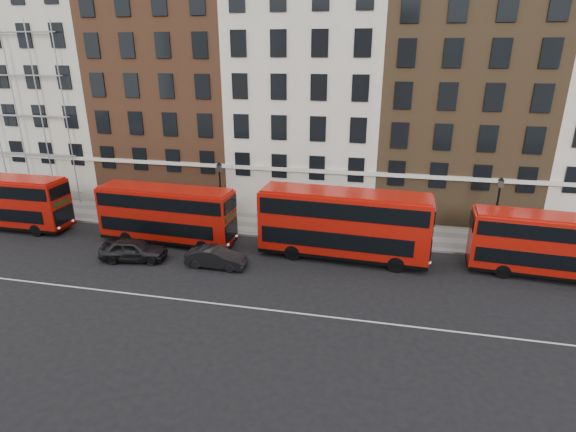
% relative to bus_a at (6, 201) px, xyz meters
% --- Properties ---
extents(ground, '(120.00, 120.00, 0.00)m').
position_rel_bus_a_xyz_m(ground, '(22.23, -5.55, -2.30)').
color(ground, black).
rests_on(ground, ground).
extents(pavement, '(80.00, 5.00, 0.15)m').
position_rel_bus_a_xyz_m(pavement, '(22.23, 4.95, -2.23)').
color(pavement, slate).
rests_on(pavement, ground).
extents(kerb, '(80.00, 0.30, 0.16)m').
position_rel_bus_a_xyz_m(kerb, '(22.23, 2.45, -2.22)').
color(kerb, gray).
rests_on(kerb, ground).
extents(road_centre_line, '(70.00, 0.12, 0.01)m').
position_rel_bus_a_xyz_m(road_centre_line, '(22.23, -7.55, -2.30)').
color(road_centre_line, white).
rests_on(road_centre_line, ground).
extents(building_terrace, '(64.00, 11.95, 22.00)m').
position_rel_bus_a_xyz_m(building_terrace, '(21.93, 12.32, 7.94)').
color(building_terrace, '#AEA997').
rests_on(building_terrace, ground).
extents(bus_a, '(10.22, 2.50, 4.29)m').
position_rel_bus_a_xyz_m(bus_a, '(0.00, 0.00, 0.00)').
color(bus_a, '#B51209').
rests_on(bus_a, ground).
extents(bus_b, '(10.23, 2.94, 4.25)m').
position_rel_bus_a_xyz_m(bus_b, '(13.82, 0.00, -0.02)').
color(bus_b, '#B51209').
rests_on(bus_b, ground).
extents(bus_c, '(11.55, 3.39, 4.79)m').
position_rel_bus_a_xyz_m(bus_c, '(26.76, 0.00, 0.27)').
color(bus_c, '#B51209').
rests_on(bus_c, ground).
extents(bus_d, '(9.89, 3.07, 4.09)m').
position_rel_bus_a_xyz_m(bus_d, '(39.79, 0.00, -0.10)').
color(bus_d, '#B51209').
rests_on(bus_d, ground).
extents(car_rear, '(4.70, 2.50, 1.52)m').
position_rel_bus_a_xyz_m(car_rear, '(12.91, -3.34, -1.54)').
color(car_rear, '#242427').
rests_on(car_rear, ground).
extents(car_front, '(4.05, 1.44, 1.33)m').
position_rel_bus_a_xyz_m(car_front, '(18.78, -3.12, -1.64)').
color(car_front, black).
rests_on(car_front, ground).
extents(lamp_post_left, '(0.44, 0.44, 5.33)m').
position_rel_bus_a_xyz_m(lamp_post_left, '(16.76, 3.55, 0.78)').
color(lamp_post_left, black).
rests_on(lamp_post_left, pavement).
extents(lamp_post_right, '(0.44, 0.44, 5.33)m').
position_rel_bus_a_xyz_m(lamp_post_right, '(37.05, 3.41, 0.78)').
color(lamp_post_right, black).
rests_on(lamp_post_right, pavement).
extents(iron_railings, '(6.60, 0.06, 1.00)m').
position_rel_bus_a_xyz_m(iron_railings, '(22.23, 7.15, -1.65)').
color(iron_railings, black).
rests_on(iron_railings, pavement).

